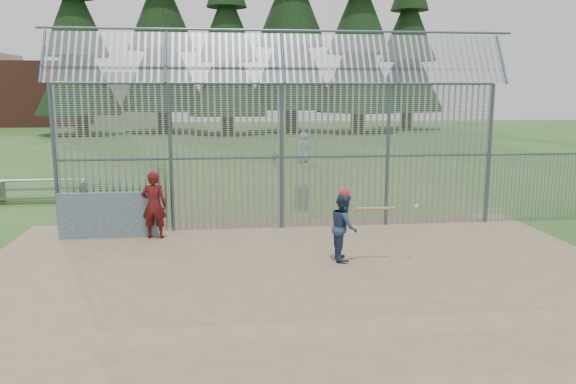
{
  "coord_description": "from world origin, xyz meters",
  "views": [
    {
      "loc": [
        -1.61,
        -11.75,
        3.79
      ],
      "look_at": [
        0.0,
        2.0,
        1.3
      ],
      "focal_mm": 35.0,
      "sensor_mm": 36.0,
      "label": 1
    }
  ],
  "objects": [
    {
      "name": "conifer_row",
      "position": [
        1.93,
        41.51,
        10.83
      ],
      "size": [
        38.48,
        12.26,
        20.2
      ],
      "color": "#332319",
      "rests_on": "ground"
    },
    {
      "name": "ground",
      "position": [
        0.0,
        0.0,
        0.0
      ],
      "size": [
        120.0,
        120.0,
        0.0
      ],
      "primitive_type": "plane",
      "color": "#2D511E",
      "rests_on": "ground"
    },
    {
      "name": "batter",
      "position": [
        1.07,
        0.31,
        0.78
      ],
      "size": [
        0.64,
        0.79,
        1.52
      ],
      "primitive_type": "imported",
      "rotation": [
        0.0,
        0.0,
        1.49
      ],
      "color": "navy",
      "rests_on": "dirt_infield"
    },
    {
      "name": "trash_can",
      "position": [
        0.94,
        5.99,
        0.38
      ],
      "size": [
        0.56,
        0.56,
        0.82
      ],
      "color": "gray",
      "rests_on": "ground"
    },
    {
      "name": "distant_buildings",
      "position": [
        -23.18,
        56.49,
        3.6
      ],
      "size": [
        26.5,
        10.5,
        8.0
      ],
      "color": "brown",
      "rests_on": "ground"
    },
    {
      "name": "batting_gear",
      "position": [
        1.27,
        0.26,
        1.45
      ],
      "size": [
        1.74,
        0.47,
        0.47
      ],
      "color": "red",
      "rests_on": "ground"
    },
    {
      "name": "bleacher",
      "position": [
        -7.88,
        8.32,
        0.41
      ],
      "size": [
        3.0,
        0.95,
        0.72
      ],
      "color": "slate",
      "rests_on": "ground"
    },
    {
      "name": "backstop_fence",
      "position": [
        1.81,
        3.43,
        2.36
      ],
      "size": [
        20.09,
        0.81,
        5.3
      ],
      "color": "#47566B",
      "rests_on": "ground"
    },
    {
      "name": "dirt_infield",
      "position": [
        0.0,
        -0.5,
        0.01
      ],
      "size": [
        14.0,
        10.0,
        0.02
      ],
      "primitive_type": "cube",
      "color": "#756047",
      "rests_on": "ground"
    },
    {
      "name": "bg_kid_standing",
      "position": [
        2.74,
        18.04,
        0.82
      ],
      "size": [
        0.95,
        0.92,
        1.65
      ],
      "primitive_type": "imported",
      "rotation": [
        0.0,
        0.0,
        3.84
      ],
      "color": "gray",
      "rests_on": "ground"
    },
    {
      "name": "onlooker",
      "position": [
        -3.41,
        2.77,
        0.9
      ],
      "size": [
        0.68,
        0.49,
        1.75
      ],
      "primitive_type": "imported",
      "rotation": [
        0.0,
        0.0,
        3.02
      ],
      "color": "maroon",
      "rests_on": "dirt_infield"
    },
    {
      "name": "dugout_wall",
      "position": [
        -4.6,
        2.9,
        0.62
      ],
      "size": [
        2.5,
        0.12,
        1.2
      ],
      "primitive_type": "cube",
      "color": "#38566B",
      "rests_on": "dirt_infield"
    },
    {
      "name": "bg_kid_seated",
      "position": [
        1.04,
        17.03,
        0.39
      ],
      "size": [
        0.46,
        0.22,
        0.77
      ],
      "primitive_type": "imported",
      "rotation": [
        0.0,
        0.0,
        3.2
      ],
      "color": "gray",
      "rests_on": "ground"
    }
  ]
}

